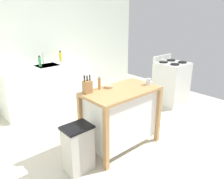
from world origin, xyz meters
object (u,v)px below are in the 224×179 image
at_px(knife_block, 87,87).
at_px(drinking_cup, 148,82).
at_px(bottle_spray_cleaner, 40,62).
at_px(bottle_dish_soap, 61,56).
at_px(bowl_stoneware_deep, 109,86).
at_px(pepper_grinder, 100,83).
at_px(trash_bin, 78,148).
at_px(kitchen_island, 121,115).
at_px(stove, 171,83).
at_px(sink_faucet, 43,59).

bearing_deg(knife_block, drinking_cup, -19.30).
height_order(bottle_spray_cleaner, bottle_dish_soap, bottle_dish_soap).
xyz_separation_m(bowl_stoneware_deep, drinking_cup, (0.54, -0.29, 0.03)).
bearing_deg(bowl_stoneware_deep, bottle_dish_soap, 79.99).
height_order(pepper_grinder, bottle_dish_soap, bottle_dish_soap).
bearing_deg(trash_bin, pepper_grinder, 25.27).
relative_size(kitchen_island, bottle_spray_cleaner, 5.10).
relative_size(knife_block, bottle_dish_soap, 1.10).
xyz_separation_m(bowl_stoneware_deep, stove, (2.06, 0.31, -0.46)).
xyz_separation_m(sink_faucet, stove, (2.10, -1.70, -0.56)).
relative_size(knife_block, bowl_stoneware_deep, 1.98).
distance_m(knife_block, bottle_spray_cleaner, 1.82).
height_order(kitchen_island, bowl_stoneware_deep, bowl_stoneware_deep).
distance_m(knife_block, bowl_stoneware_deep, 0.37).
bearing_deg(knife_block, bottle_spray_cleaner, 84.80).
bearing_deg(bowl_stoneware_deep, bottle_spray_cleaner, 95.98).
distance_m(bowl_stoneware_deep, sink_faucet, 2.02).
height_order(bowl_stoneware_deep, drinking_cup, drinking_cup).
xyz_separation_m(bowl_stoneware_deep, pepper_grinder, (-0.14, 0.04, 0.07)).
bearing_deg(knife_block, bottle_dish_soap, 70.14).
bearing_deg(knife_block, trash_bin, -144.43).
xyz_separation_m(drinking_cup, sink_faucet, (-0.57, 2.30, 0.07)).
relative_size(bowl_stoneware_deep, drinking_cup, 1.35).
distance_m(bowl_stoneware_deep, pepper_grinder, 0.16).
bearing_deg(drinking_cup, kitchen_island, 167.20).
bearing_deg(bottle_spray_cleaner, stove, -34.05).
bearing_deg(bottle_dish_soap, stove, -44.34).
bearing_deg(trash_bin, bottle_spray_cleaner, 75.77).
xyz_separation_m(knife_block, bowl_stoneware_deep, (0.36, -0.03, -0.07)).
distance_m(bowl_stoneware_deep, bottle_spray_cleaner, 1.85).
bearing_deg(stove, pepper_grinder, -172.97).
height_order(sink_faucet, bottle_dish_soap, bottle_dish_soap).
relative_size(knife_block, stove, 0.25).
relative_size(bowl_stoneware_deep, pepper_grinder, 0.68).
distance_m(trash_bin, bottle_dish_soap, 2.56).
bearing_deg(sink_faucet, knife_block, -99.13).
relative_size(bowl_stoneware_deep, stove, 0.12).
bearing_deg(bottle_dish_soap, bowl_stoneware_deep, -100.01).
distance_m(pepper_grinder, trash_bin, 0.93).
distance_m(pepper_grinder, bottle_dish_soap, 2.00).
xyz_separation_m(trash_bin, stove, (2.78, 0.55, 0.15)).
distance_m(drinking_cup, sink_faucet, 2.38).
xyz_separation_m(pepper_grinder, bottle_dish_soap, (0.49, 1.94, 0.03)).
height_order(bowl_stoneware_deep, trash_bin, bowl_stoneware_deep).
relative_size(drinking_cup, pepper_grinder, 0.50).
xyz_separation_m(kitchen_island, trash_bin, (-0.79, -0.05, -0.19)).
height_order(knife_block, stove, knife_block).
height_order(knife_block, trash_bin, knife_block).
height_order(drinking_cup, pepper_grinder, pepper_grinder).
bearing_deg(bottle_dish_soap, sink_faucet, 175.49).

